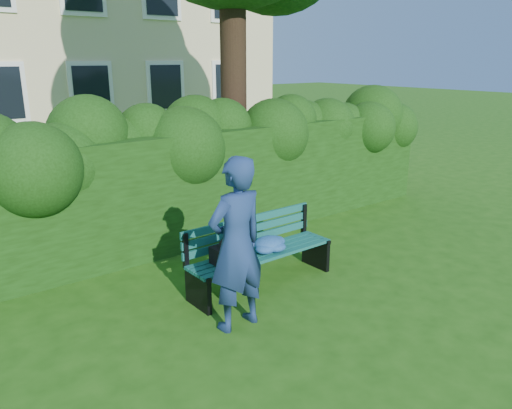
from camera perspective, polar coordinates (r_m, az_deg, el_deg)
ground at (r=6.78m, az=3.13°, el=-8.87°), size 80.00×80.00×0.00m
hedge at (r=8.17m, az=-6.86°, el=2.18°), size 10.00×1.00×1.80m
park_bench at (r=6.50m, az=0.05°, el=-5.22°), size 2.09×0.59×0.89m
man_reading at (r=5.37m, az=-2.27°, el=-4.61°), size 0.74×0.51×1.94m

